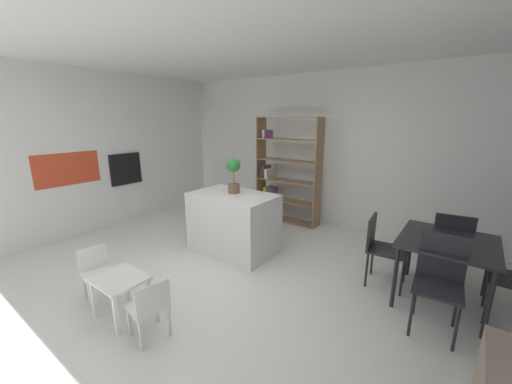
% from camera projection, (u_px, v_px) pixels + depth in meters
% --- Properties ---
extents(ground_plane, '(10.26, 10.26, 0.00)m').
position_uv_depth(ground_plane, '(225.00, 277.00, 3.88)').
color(ground_plane, silver).
extents(ceiling_slab, '(7.45, 5.62, 0.06)m').
position_uv_depth(ceiling_slab, '(218.00, 37.00, 3.17)').
color(ceiling_slab, white).
rests_on(ceiling_slab, ground_plane).
extents(back_partition, '(7.45, 0.06, 2.85)m').
position_uv_depth(back_partition, '(321.00, 150.00, 5.69)').
color(back_partition, white).
rests_on(back_partition, ground_plane).
extents(tall_cabinet_run_left, '(0.64, 5.06, 2.85)m').
position_uv_depth(tall_cabinet_run_left, '(89.00, 151.00, 5.47)').
color(tall_cabinet_run_left, white).
rests_on(tall_cabinet_run_left, ground_plane).
extents(cabinet_niche_splashback, '(0.01, 1.02, 0.54)m').
position_uv_depth(cabinet_niche_splashback, '(68.00, 169.00, 4.92)').
color(cabinet_niche_splashback, '#CC4223').
rests_on(cabinet_niche_splashback, ground_plane).
extents(built_in_oven, '(0.06, 0.62, 0.60)m').
position_uv_depth(built_in_oven, '(126.00, 169.00, 5.73)').
color(built_in_oven, black).
rests_on(built_in_oven, ground_plane).
extents(kitchen_island, '(1.28, 0.79, 0.92)m').
position_uv_depth(kitchen_island, '(234.00, 223.00, 4.55)').
color(kitchen_island, white).
rests_on(kitchen_island, ground_plane).
extents(potted_plant_on_island, '(0.21, 0.21, 0.53)m').
position_uv_depth(potted_plant_on_island, '(234.00, 172.00, 4.43)').
color(potted_plant_on_island, brown).
rests_on(potted_plant_on_island, kitchen_island).
extents(open_bookshelf, '(1.31, 0.33, 2.05)m').
position_uv_depth(open_bookshelf, '(283.00, 174.00, 5.83)').
color(open_bookshelf, '#997551').
rests_on(open_bookshelf, ground_plane).
extents(child_table, '(0.52, 0.44, 0.45)m').
position_uv_depth(child_table, '(120.00, 285.00, 3.02)').
color(child_table, white).
rests_on(child_table, ground_plane).
extents(child_chair_left, '(0.36, 0.36, 0.61)m').
position_uv_depth(child_chair_left, '(96.00, 271.00, 3.34)').
color(child_chair_left, white).
rests_on(child_chair_left, ground_plane).
extents(child_chair_right, '(0.37, 0.37, 0.61)m').
position_uv_depth(child_chair_right, '(150.00, 307.00, 2.72)').
color(child_chair_right, silver).
rests_on(child_chair_right, ground_plane).
extents(dining_table, '(0.93, 0.97, 0.75)m').
position_uv_depth(dining_table, '(447.00, 247.00, 3.21)').
color(dining_table, '#232328').
rests_on(dining_table, ground_plane).
extents(dining_chair_near, '(0.44, 0.47, 0.94)m').
position_uv_depth(dining_chair_near, '(440.00, 275.00, 2.84)').
color(dining_chair_near, '#232328').
rests_on(dining_chair_near, ground_plane).
extents(dining_chair_far, '(0.47, 0.46, 0.92)m').
position_uv_depth(dining_chair_far, '(451.00, 242.00, 3.63)').
color(dining_chair_far, '#232328').
rests_on(dining_chair_far, ground_plane).
extents(dining_chair_island_side, '(0.49, 0.46, 0.86)m').
position_uv_depth(dining_chair_island_side, '(381.00, 244.00, 3.63)').
color(dining_chair_island_side, '#232328').
rests_on(dining_chair_island_side, ground_plane).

